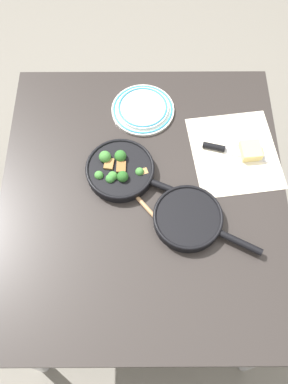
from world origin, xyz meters
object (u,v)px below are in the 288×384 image
(grater_knife, at_px, (227,150))
(dinner_plate_stack, at_px, (143,109))
(cheese_block, at_px, (251,151))
(skillet_broccoli, at_px, (121,170))
(wooden_spoon, at_px, (149,210))
(skillet_eggs, at_px, (190,219))

(grater_knife, xyz_separation_m, dinner_plate_stack, (0.19, 0.32, 0.00))
(cheese_block, relative_size, dinner_plate_stack, 0.33)
(cheese_block, distance_m, dinner_plate_stack, 0.45)
(grater_knife, relative_size, cheese_block, 3.01)
(skillet_broccoli, bearing_deg, wooden_spoon, -32.09)
(wooden_spoon, height_order, cheese_block, cheese_block)
(cheese_block, bearing_deg, grater_knife, 83.38)
(grater_knife, bearing_deg, skillet_broccoli, -152.17)
(skillet_broccoli, xyz_separation_m, cheese_block, (0.09, -0.49, -0.01))
(wooden_spoon, xyz_separation_m, cheese_block, (0.24, -0.39, 0.01))
(skillet_broccoli, distance_m, grater_knife, 0.41)
(dinner_plate_stack, bearing_deg, skillet_eggs, -161.66)
(wooden_spoon, distance_m, grater_knife, 0.39)
(skillet_broccoli, xyz_separation_m, dinner_plate_stack, (0.29, -0.08, -0.01))
(skillet_broccoli, distance_m, wooden_spoon, 0.18)
(wooden_spoon, distance_m, dinner_plate_stack, 0.44)
(skillet_broccoli, height_order, dinner_plate_stack, skillet_broccoli)
(skillet_broccoli, height_order, skillet_eggs, skillet_broccoli)
(skillet_eggs, distance_m, dinner_plate_stack, 0.51)
(skillet_broccoli, bearing_deg, skillet_eggs, -14.65)
(wooden_spoon, bearing_deg, skillet_broccoli, 174.55)
(skillet_eggs, distance_m, wooden_spoon, 0.15)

